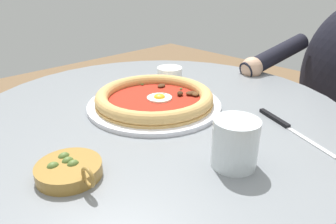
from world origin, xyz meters
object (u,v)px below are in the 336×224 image
pizza_on_plate (155,99)px  steak_knife (283,124)px  olive_pan (69,170)px  water_glass (235,146)px  dining_table (160,169)px  ramekin_capers (170,73)px

pizza_on_plate → steak_knife: bearing=115.4°
steak_knife → olive_pan: size_ratio=1.56×
water_glass → olive_pan: 0.27m
dining_table → olive_pan: (0.29, 0.10, 0.19)m
pizza_on_plate → steak_knife: pizza_on_plate is taller
water_glass → olive_pan: size_ratio=0.64×
pizza_on_plate → ramekin_capers: pizza_on_plate is taller
dining_table → ramekin_capers: (-0.18, -0.15, 0.19)m
olive_pan → ramekin_capers: bearing=-152.0°
ramekin_capers → steak_knife: bearing=82.7°
steak_knife → dining_table: bearing=-62.6°
steak_knife → water_glass: bearing=3.7°
water_glass → dining_table: bearing=-105.4°
pizza_on_plate → steak_knife: size_ratio=1.58×
dining_table → water_glass: bearing=74.6°
dining_table → pizza_on_plate: bearing=-96.2°
dining_table → steak_knife: 0.34m
dining_table → ramekin_capers: ramekin_capers is taller
pizza_on_plate → water_glass: (0.08, 0.28, 0.02)m
dining_table → pizza_on_plate: pizza_on_plate is taller
water_glass → ramekin_capers: bearing=-121.5°
olive_pan → water_glass: bearing=142.8°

